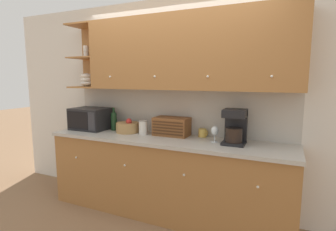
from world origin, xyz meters
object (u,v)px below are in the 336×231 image
bread_box (172,126)px  fruit_basket (128,127)px  wine_bottle (114,120)px  microwave (90,119)px  mug (203,133)px  wine_glass (215,131)px  storage_canister (143,127)px  coffee_maker (235,127)px

bread_box → fruit_basket: bearing=-173.2°
wine_bottle → fruit_basket: 0.26m
wine_bottle → microwave: bearing=-166.9°
wine_bottle → fruit_basket: wine_bottle is taller
mug → wine_glass: (0.19, -0.19, 0.07)m
storage_canister → bread_box: (0.34, 0.10, 0.02)m
coffee_maker → bread_box: bearing=172.4°
mug → microwave: bearing=-173.5°
microwave → wine_bottle: (0.33, 0.08, -0.01)m
wine_glass → microwave: bearing=179.6°
storage_canister → microwave: bearing=-179.8°
wine_bottle → storage_canister: (0.49, -0.07, -0.05)m
wine_bottle → bread_box: 0.84m
microwave → coffee_maker: bearing=-0.1°
fruit_basket → storage_canister: fruit_basket is taller
coffee_maker → microwave: bearing=179.9°
wine_glass → mug: bearing=135.8°
fruit_basket → storage_canister: size_ratio=1.66×
bread_box → coffee_maker: coffee_maker is taller
mug → bread_box: bearing=-168.7°
bread_box → wine_glass: size_ratio=2.39×
microwave → fruit_basket: (0.58, 0.03, -0.08)m
wine_bottle → coffee_maker: bearing=-2.8°
microwave → storage_canister: (0.82, 0.00, -0.06)m
wine_glass → wine_bottle: bearing=176.4°
bread_box → mug: 0.38m
storage_canister → wine_glass: bearing=-0.9°
coffee_maker → mug: bearing=156.3°
fruit_basket → coffee_maker: size_ratio=0.78×
fruit_basket → mug: size_ratio=2.73×
microwave → wine_glass: (1.73, -0.01, -0.03)m
microwave → wine_glass: bearing=-0.4°
microwave → coffee_maker: coffee_maker is taller
fruit_basket → mug: fruit_basket is taller
wine_bottle → bread_box: size_ratio=0.72×
bread_box → storage_canister: bearing=-164.0°
bread_box → wine_glass: bread_box is taller
microwave → wine_glass: microwave is taller
microwave → mug: (1.54, 0.17, -0.10)m
microwave → coffee_maker: (1.94, -0.00, 0.04)m
mug → coffee_maker: (0.40, -0.18, 0.14)m
microwave → mug: 1.55m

